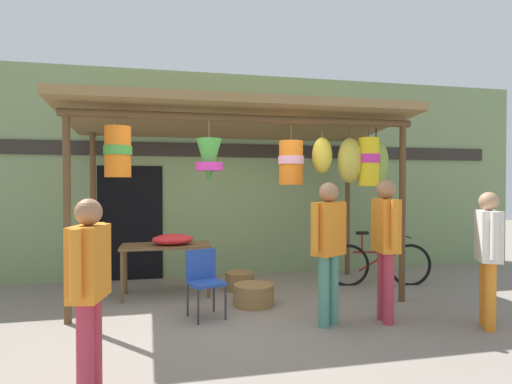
{
  "coord_description": "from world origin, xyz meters",
  "views": [
    {
      "loc": [
        -0.8,
        -5.42,
        1.68
      ],
      "look_at": [
        0.62,
        1.09,
        1.55
      ],
      "focal_mm": 29.08,
      "sensor_mm": 36.0,
      "label": 1
    }
  ],
  "objects": [
    {
      "name": "wicker_basket_spare",
      "position": [
        0.34,
        1.02,
        0.14
      ],
      "size": [
        0.46,
        0.46,
        0.28
      ],
      "primitive_type": "cylinder",
      "color": "olive",
      "rests_on": "ground_plane"
    },
    {
      "name": "display_table",
      "position": [
        -0.8,
        0.92,
        0.68
      ],
      "size": [
        1.32,
        0.63,
        0.77
      ],
      "color": "brown",
      "rests_on": "ground_plane"
    },
    {
      "name": "wicker_basket_by_table",
      "position": [
        0.38,
        0.16,
        0.15
      ],
      "size": [
        0.56,
        0.56,
        0.29
      ],
      "primitive_type": "cylinder",
      "color": "olive",
      "rests_on": "ground_plane"
    },
    {
      "name": "vendor_in_orange",
      "position": [
        1.08,
        -0.83,
        1.01
      ],
      "size": [
        0.52,
        0.39,
        1.7
      ],
      "color": "#4C8E7A",
      "rests_on": "ground_plane"
    },
    {
      "name": "ground_plane",
      "position": [
        0.0,
        0.0,
        0.0
      ],
      "size": [
        30.0,
        30.0,
        0.0
      ],
      "primitive_type": "plane",
      "color": "gray"
    },
    {
      "name": "shop_facade",
      "position": [
        -0.01,
        2.25,
        1.85
      ],
      "size": [
        12.7,
        0.29,
        3.7
      ],
      "color": "#7A9360",
      "rests_on": "ground_plane"
    },
    {
      "name": "market_stall_canopy",
      "position": [
        0.4,
        0.61,
        2.45
      ],
      "size": [
        4.96,
        2.32,
        2.82
      ],
      "color": "brown",
      "rests_on": "ground_plane"
    },
    {
      "name": "parked_bicycle",
      "position": [
        2.65,
        0.83,
        0.35
      ],
      "size": [
        1.73,
        0.49,
        0.92
      ],
      "color": "black",
      "rests_on": "ground_plane"
    },
    {
      "name": "folding_chair",
      "position": [
        -0.33,
        -0.18,
        0.5
      ],
      "size": [
        0.5,
        0.5,
        0.84
      ],
      "color": "#2347A8",
      "rests_on": "ground_plane"
    },
    {
      "name": "shopper_by_bananas",
      "position": [
        1.81,
        -0.85,
        1.03
      ],
      "size": [
        0.27,
        0.59,
        1.73
      ],
      "color": "#B23347",
      "rests_on": "ground_plane"
    },
    {
      "name": "flower_heap_on_table",
      "position": [
        -0.7,
        0.85,
        0.86
      ],
      "size": [
        0.6,
        0.42,
        0.16
      ],
      "color": "red",
      "rests_on": "display_table"
    },
    {
      "name": "passerby_at_right",
      "position": [
        2.86,
        -1.31,
        0.93
      ],
      "size": [
        0.38,
        0.53,
        1.59
      ],
      "color": "orange",
      "rests_on": "ground_plane"
    },
    {
      "name": "customer_foreground",
      "position": [
        -1.4,
        -1.97,
        0.92
      ],
      "size": [
        0.29,
        0.58,
        1.56
      ],
      "color": "#B23347",
      "rests_on": "ground_plane"
    }
  ]
}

